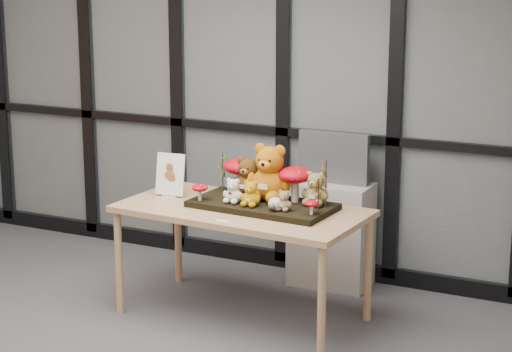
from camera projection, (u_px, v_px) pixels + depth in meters
The scene contains 24 objects.
room_shell at pixel (2, 83), 4.71m from camera, with size 5.00×5.00×5.00m.
glass_partition at pixel (229, 78), 6.93m from camera, with size 4.90×0.06×2.78m.
display_table at pixel (242, 218), 5.94m from camera, with size 1.62×0.88×0.74m.
diorama_tray at pixel (263, 205), 5.91m from camera, with size 0.91×0.45×0.04m, color black.
bear_pooh_yellow at pixel (270, 169), 5.92m from camera, with size 0.31×0.28×0.40m, color #BE630B, non-canonical shape.
bear_brown_medium at pixel (248, 175), 6.03m from camera, with size 0.22×0.20×0.29m, color #4E2F0F, non-canonical shape.
bear_tan_back at pixel (316, 187), 5.82m from camera, with size 0.18×0.16×0.24m, color olive, non-canonical shape.
bear_small_yellow at pixel (251, 192), 5.80m from camera, with size 0.14×0.12×0.18m, color #C58B09, non-canonical shape.
bear_white_bow at pixel (233, 189), 5.88m from camera, with size 0.13×0.12×0.18m, color white, non-canonical shape.
bear_beige_small at pixel (284, 199), 5.70m from camera, with size 0.11×0.10×0.14m, color #987753, non-canonical shape.
plush_cream_hedgehog at pixel (275, 203), 5.71m from camera, with size 0.07×0.06×0.09m, color beige, non-canonical shape.
mushroom_back_left at pixel (240, 174), 6.13m from camera, with size 0.22×0.22×0.25m, color #A80511, non-canonical shape.
mushroom_back_right at pixel (295, 183), 5.89m from camera, with size 0.23×0.23×0.25m, color #A80511, non-canonical shape.
mushroom_front_left at pixel (200, 191), 5.94m from camera, with size 0.11×0.11×0.12m, color #A80511, non-canonical shape.
mushroom_front_right at pixel (312, 207), 5.62m from camera, with size 0.09×0.09×0.10m, color #A80511, non-canonical shape.
sprig_green_far_left at pixel (223, 172), 6.15m from camera, with size 0.05×0.05×0.27m, color #1F3D0D, non-canonical shape.
sprig_green_mid_left at pixel (243, 176), 6.14m from camera, with size 0.05×0.05×0.22m, color #1F3D0D, non-canonical shape.
sprig_dry_far_right at pixel (326, 184), 5.76m from camera, with size 0.05×0.05×0.30m, color brown, non-canonical shape.
sprig_dry_mid_right at pixel (318, 195), 5.67m from camera, with size 0.05×0.05×0.21m, color brown, non-canonical shape.
sprig_green_centre at pixel (264, 180), 6.07m from camera, with size 0.05×0.05×0.19m, color #1F3D0D, non-canonical shape.
sign_holder at pixel (170, 177), 6.18m from camera, with size 0.21×0.07×0.29m.
label_card at pixel (223, 221), 5.63m from camera, with size 0.09×0.03×0.00m, color white.
cabinet at pixel (331, 234), 6.60m from camera, with size 0.56×0.33×0.75m, color #A79E95.
monitor at pixel (334, 158), 6.48m from camera, with size 0.51×0.05×0.36m.
Camera 1 is at (3.23, -3.64, 2.32)m, focal length 65.00 mm.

